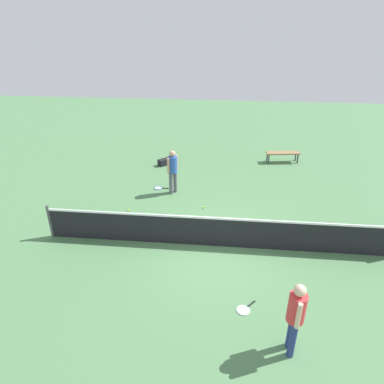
{
  "coord_description": "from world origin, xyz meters",
  "views": [
    {
      "loc": [
        -0.12,
        8.3,
        5.98
      ],
      "look_at": [
        0.88,
        -1.64,
        0.9
      ],
      "focal_mm": 32.13,
      "sensor_mm": 36.0,
      "label": 1
    }
  ],
  "objects": [
    {
      "name": "tennis_racket_near_player",
      "position": [
        2.39,
        -3.59,
        0.01
      ],
      "size": [
        0.58,
        0.32,
        0.03
      ],
      "color": "blue",
      "rests_on": "ground_plane"
    },
    {
      "name": "tennis_ball_by_net",
      "position": [
        3.26,
        -0.76,
        0.03
      ],
      "size": [
        0.07,
        0.07,
        0.07
      ],
      "primitive_type": "sphere",
      "color": "#C6E033",
      "rests_on": "ground_plane"
    },
    {
      "name": "player_near_side",
      "position": [
        1.77,
        -3.28,
        1.01
      ],
      "size": [
        0.48,
        0.48,
        1.7
      ],
      "color": "#595960",
      "rests_on": "ground_plane"
    },
    {
      "name": "tennis_racket_far_player",
      "position": [
        -0.73,
        2.42,
        0.01
      ],
      "size": [
        0.52,
        0.55,
        0.03
      ],
      "color": "white",
      "rests_on": "ground_plane"
    },
    {
      "name": "player_far_side",
      "position": [
        -1.59,
        3.41,
        1.01
      ],
      "size": [
        0.35,
        0.52,
        1.7
      ],
      "color": "navy",
      "rests_on": "ground_plane"
    },
    {
      "name": "tennis_ball_midcourt",
      "position": [
        0.53,
        -2.21,
        0.03
      ],
      "size": [
        0.07,
        0.07,
        0.07
      ],
      "primitive_type": "sphere",
      "color": "#C6E033",
      "rests_on": "ground_plane"
    },
    {
      "name": "ground_plane",
      "position": [
        0.0,
        0.0,
        0.0
      ],
      "size": [
        40.0,
        40.0,
        0.0
      ],
      "primitive_type": "plane",
      "color": "#4C7A4C"
    },
    {
      "name": "equipment_bag",
      "position": [
        2.48,
        -6.1,
        0.14
      ],
      "size": [
        0.77,
        0.76,
        0.28
      ],
      "color": "black",
      "rests_on": "ground_plane"
    },
    {
      "name": "tennis_ball_near_player",
      "position": [
        3.1,
        -1.73,
        0.03
      ],
      "size": [
        0.07,
        0.07,
        0.07
      ],
      "primitive_type": "sphere",
      "color": "#C6E033",
      "rests_on": "ground_plane"
    },
    {
      "name": "court_net",
      "position": [
        0.0,
        0.0,
        0.5
      ],
      "size": [
        10.09,
        0.09,
        1.07
      ],
      "color": "#4C4C51",
      "rests_on": "ground_plane"
    },
    {
      "name": "courtside_bench",
      "position": [
        -2.78,
        -6.88,
        0.42
      ],
      "size": [
        1.54,
        0.61,
        0.48
      ],
      "color": "olive",
      "rests_on": "ground_plane"
    }
  ]
}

